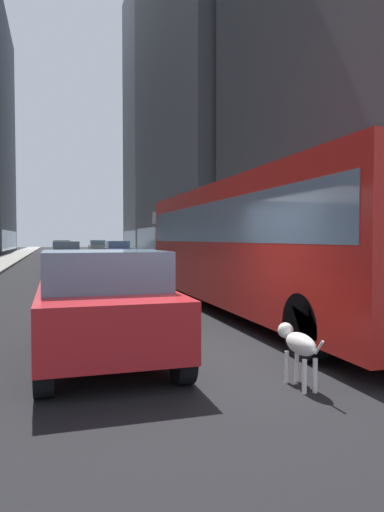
# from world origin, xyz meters

# --- Properties ---
(ground_plane) EXTENTS (120.00, 120.00, 0.00)m
(ground_plane) POSITION_xyz_m (0.00, 35.00, 0.00)
(ground_plane) COLOR black
(sidewalk_left) EXTENTS (2.40, 110.00, 0.15)m
(sidewalk_left) POSITION_xyz_m (-5.70, 35.00, 0.07)
(sidewalk_left) COLOR gray
(sidewalk_left) RESTS_ON ground
(sidewalk_right) EXTENTS (2.40, 110.00, 0.15)m
(sidewalk_right) POSITION_xyz_m (5.70, 35.00, 0.07)
(sidewalk_right) COLOR gray
(sidewalk_right) RESTS_ON ground
(building_right_mid) EXTENTS (11.18, 22.02, 29.21)m
(building_right_mid) POSITION_xyz_m (11.90, 30.55, 14.60)
(building_right_mid) COLOR #4C515B
(building_right_mid) RESTS_ON ground
(building_right_far) EXTENTS (9.04, 15.46, 33.94)m
(building_right_far) POSITION_xyz_m (11.90, 50.27, 16.96)
(building_right_far) COLOR slate
(building_right_far) RESTS_ON ground
(transit_bus) EXTENTS (2.78, 11.53, 3.05)m
(transit_bus) POSITION_xyz_m (2.80, 3.55, 1.78)
(transit_bus) COLOR red
(transit_bus) RESTS_ON ground
(car_white_van) EXTENTS (1.73, 4.62, 1.62)m
(car_white_van) POSITION_xyz_m (-1.20, 46.73, 0.82)
(car_white_van) COLOR silver
(car_white_van) RESTS_ON ground
(car_blue_hatchback) EXTENTS (1.78, 4.37, 1.62)m
(car_blue_hatchback) POSITION_xyz_m (2.80, 29.39, 0.82)
(car_blue_hatchback) COLOR #4C6BB7
(car_blue_hatchback) RESTS_ON ground
(car_grey_wagon) EXTENTS (1.76, 4.44, 1.62)m
(car_grey_wagon) POSITION_xyz_m (-1.20, 24.12, 0.82)
(car_grey_wagon) COLOR slate
(car_grey_wagon) RESTS_ON ground
(car_red_coupe) EXTENTS (1.85, 3.95, 1.62)m
(car_red_coupe) POSITION_xyz_m (-1.20, 0.39, 0.82)
(car_red_coupe) COLOR red
(car_red_coupe) RESTS_ON ground
(car_yellow_taxi) EXTENTS (1.74, 4.51, 1.62)m
(car_yellow_taxi) POSITION_xyz_m (-1.20, 41.78, 0.82)
(car_yellow_taxi) COLOR yellow
(car_yellow_taxi) RESTS_ON ground
(car_silver_sedan) EXTENTS (1.73, 3.98, 1.62)m
(car_silver_sedan) POSITION_xyz_m (2.80, 46.99, 0.82)
(car_silver_sedan) COLOR #B7BABF
(car_silver_sedan) RESTS_ON ground
(dalmatian_dog) EXTENTS (0.22, 0.96, 0.72)m
(dalmatian_dog) POSITION_xyz_m (0.94, -1.61, 0.51)
(dalmatian_dog) COLOR white
(dalmatian_dog) RESTS_ON ground
(pedestrian_with_handbag) EXTENTS (0.45, 0.34, 1.69)m
(pedestrian_with_handbag) POSITION_xyz_m (5.87, 5.69, 1.01)
(pedestrian_with_handbag) COLOR #1E1E2D
(pedestrian_with_handbag) RESTS_ON sidewalk_right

